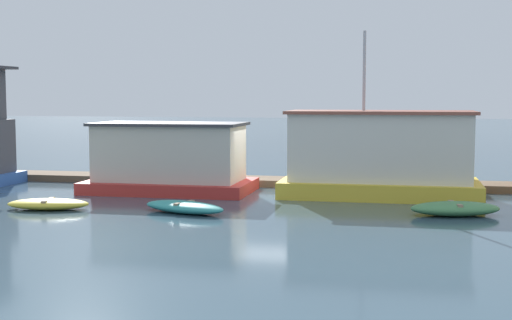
% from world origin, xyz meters
% --- Properties ---
extents(ground_plane, '(200.00, 200.00, 0.00)m').
position_xyz_m(ground_plane, '(0.00, 0.00, 0.00)').
color(ground_plane, '#385160').
extents(dock_walkway, '(42.40, 1.83, 0.30)m').
position_xyz_m(dock_walkway, '(0.00, 2.51, 0.15)').
color(dock_walkway, brown).
rests_on(dock_walkway, ground_plane).
extents(houseboat_red, '(6.61, 3.65, 2.79)m').
position_xyz_m(houseboat_red, '(-3.66, -0.46, 1.31)').
color(houseboat_red, red).
rests_on(houseboat_red, ground_plane).
extents(houseboat_yellow, '(7.49, 3.72, 6.33)m').
position_xyz_m(houseboat_yellow, '(4.66, -0.02, 1.56)').
color(houseboat_yellow, gold).
rests_on(houseboat_yellow, ground_plane).
extents(dinghy_yellow, '(2.96, 1.68, 0.37)m').
position_xyz_m(dinghy_yellow, '(-6.26, -5.64, 0.19)').
color(dinghy_yellow, yellow).
rests_on(dinghy_yellow, ground_plane).
extents(dinghy_teal, '(3.28, 2.12, 0.39)m').
position_xyz_m(dinghy_teal, '(-1.50, -5.37, 0.20)').
color(dinghy_teal, teal).
rests_on(dinghy_teal, ground_plane).
extents(dinghy_green, '(3.13, 2.00, 0.46)m').
position_xyz_m(dinghy_green, '(7.23, -4.10, 0.23)').
color(dinghy_green, '#47844C').
rests_on(dinghy_green, ground_plane).
extents(mooring_post_near_left, '(0.30, 0.30, 1.62)m').
position_xyz_m(mooring_post_near_left, '(-4.14, 1.34, 0.81)').
color(mooring_post_near_left, brown).
rests_on(mooring_post_near_left, ground_plane).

